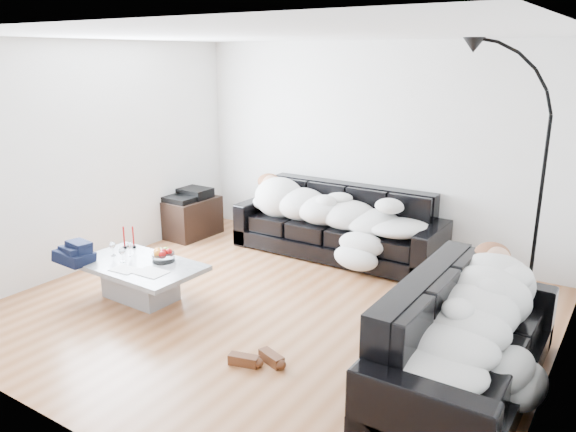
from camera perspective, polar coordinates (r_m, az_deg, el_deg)
The scene contains 24 objects.
ground at distance 5.63m, azimuth -1.70°, elevation -9.56°, with size 5.00×5.00×0.00m, color brown.
wall_back at distance 7.12m, azimuth 8.67°, elevation 6.76°, with size 5.00×0.02×2.60m, color silver.
wall_left at distance 6.91m, azimuth -19.15°, elevation 5.77°, with size 0.02×4.50×2.60m, color silver.
wall_right at distance 4.32m, azimuth 26.49°, elevation -0.87°, with size 0.02×4.50×2.60m, color silver.
ceiling at distance 5.07m, azimuth -1.95°, elevation 17.95°, with size 5.00×5.00×0.00m, color white.
sofa_back at distance 7.00m, azimuth 5.06°, elevation -0.64°, with size 2.61×0.90×0.85m, color black.
sofa_right at distance 4.42m, azimuth 17.75°, elevation -11.76°, with size 2.12×0.91×0.86m, color black.
sleeper_back at distance 6.89m, azimuth 4.90°, elevation 0.96°, with size 2.21×0.76×0.44m, color silver, non-canonical shape.
sleeper_right at distance 4.33m, azimuth 17.99°, elevation -9.25°, with size 1.82×0.77×0.44m, color silver, non-canonical shape.
teal_cushion at distance 4.90m, azimuth 19.49°, elevation -5.38°, with size 0.36×0.30×0.20m, color #0B4E53.
coffee_table at distance 6.01m, azimuth -14.79°, elevation -6.38°, with size 1.32×0.77×0.38m, color #939699.
fruit_bowl at distance 5.91m, azimuth -12.56°, elevation -3.87°, with size 0.23×0.23×0.14m, color white.
wine_glass_a at distance 6.16m, azimuth -15.77°, elevation -3.23°, with size 0.06×0.06×0.15m, color white.
wine_glass_b at distance 6.21m, azimuth -17.38°, elevation -3.22°, with size 0.06×0.06×0.15m, color white.
wine_glass_c at distance 6.00m, azimuth -16.48°, elevation -3.80°, with size 0.07×0.07×0.15m, color white.
candle_left at distance 6.39m, azimuth -16.32°, elevation -2.12°, with size 0.05×0.05×0.25m, color maroon.
candle_right at distance 6.38m, azimuth -15.45°, elevation -2.09°, with size 0.04×0.04×0.24m, color maroon.
newspaper_a at distance 5.66m, azimuth -13.74°, elevation -5.55°, with size 0.30×0.23×0.01m, color silver.
newspaper_b at distance 5.81m, azimuth -16.31°, elevation -5.20°, with size 0.26×0.19×0.01m, color silver.
navy_jacket at distance 6.10m, azimuth -20.44°, elevation -2.88°, with size 0.37×0.31×0.18m, color black, non-canonical shape.
shoes at distance 4.73m, azimuth -3.20°, elevation -14.26°, with size 0.42×0.31×0.10m, color #472311, non-canonical shape.
av_cabinet at distance 7.89m, azimuth -9.85°, elevation -0.12°, with size 0.53×0.76×0.53m, color black.
stereo at distance 7.80m, azimuth -9.97°, elevation 2.19°, with size 0.44×0.34×0.13m, color black.
floor_lamp at distance 6.10m, azimuth 24.35°, elevation 2.50°, with size 0.84×0.33×2.30m, color black, non-canonical shape.
Camera 1 is at (2.91, -4.15, 2.44)m, focal length 35.00 mm.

